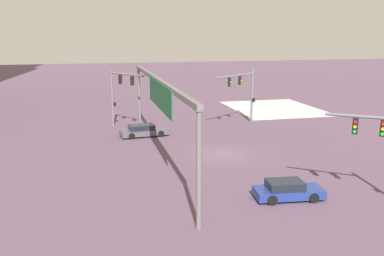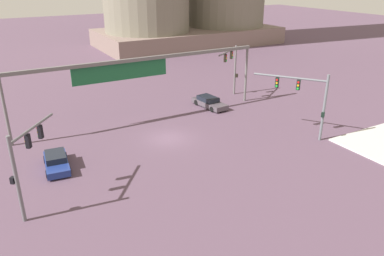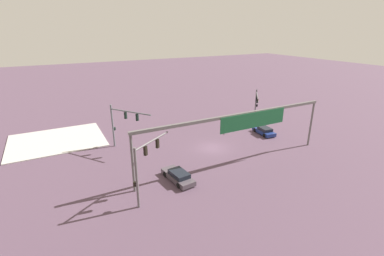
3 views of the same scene
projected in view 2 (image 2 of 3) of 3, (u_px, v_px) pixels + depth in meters
ground_plane at (169, 138)px, 36.27m from camera, size 237.07×237.07×0.00m
traffic_signal_near_corner at (25, 157)px, 23.85m from camera, size 3.62×4.26×5.96m
traffic_signal_opposite_side at (307, 95)px, 34.93m from camera, size 4.16×5.94×6.36m
traffic_signal_cross_street at (232, 63)px, 46.82m from camera, size 4.91×3.25×6.33m
overhead_sign_gantry at (137, 68)px, 38.39m from camera, size 27.00×0.43×6.80m
sedan_car_approaching at (56, 162)px, 30.58m from camera, size 2.20×4.47×1.21m
sedan_car_waiting_far at (209, 102)px, 44.52m from camera, size 2.32×5.03×1.21m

